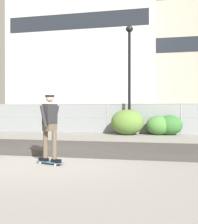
# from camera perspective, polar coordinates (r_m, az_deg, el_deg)

# --- Properties ---
(ground_plane) EXTENTS (120.00, 120.00, 0.00)m
(ground_plane) POSITION_cam_1_polar(r_m,az_deg,el_deg) (7.76, -10.61, -10.44)
(ground_plane) COLOR gray
(gravel_berm) EXTENTS (17.14, 2.56, 0.22)m
(gravel_berm) POSITION_cam_1_polar(r_m,az_deg,el_deg) (9.69, -5.86, -7.59)
(gravel_berm) COLOR #3D3A38
(gravel_berm) RESTS_ON ground_plane
(skateboard) EXTENTS (0.82, 0.45, 0.07)m
(skateboard) POSITION_cam_1_polar(r_m,az_deg,el_deg) (7.49, -10.35, -10.39)
(skateboard) COLOR #2D608C
(skateboard) RESTS_ON ground_plane
(skater) EXTENTS (0.71, 0.62, 1.82)m
(skater) POSITION_cam_1_polar(r_m,az_deg,el_deg) (7.36, -10.37, -2.33)
(skater) COLOR black
(skater) RESTS_ON skateboard
(chain_fence) EXTENTS (17.75, 0.06, 1.85)m
(chain_fence) POSITION_cam_1_polar(r_m,az_deg,el_deg) (16.81, 1.74, -1.34)
(chain_fence) COLOR gray
(chain_fence) RESTS_ON ground_plane
(street_lamp) EXTENTS (0.44, 0.44, 6.41)m
(street_lamp) POSITION_cam_1_polar(r_m,az_deg,el_deg) (16.25, 6.44, 9.52)
(street_lamp) COLOR black
(street_lamp) RESTS_ON ground_plane
(parked_car_near) EXTENTS (4.47, 2.09, 1.66)m
(parked_car_near) POSITION_cam_1_polar(r_m,az_deg,el_deg) (20.44, -8.03, -1.29)
(parked_car_near) COLOR navy
(parked_car_near) RESTS_ON ground_plane
(parked_car_mid) EXTENTS (4.42, 1.98, 1.66)m
(parked_car_mid) POSITION_cam_1_polar(r_m,az_deg,el_deg) (18.85, 10.22, -1.44)
(parked_car_mid) COLOR maroon
(parked_car_mid) RESTS_ON ground_plane
(library_building) EXTENTS (24.58, 15.63, 24.83)m
(library_building) POSITION_cam_1_polar(r_m,az_deg,el_deg) (51.32, -2.35, 12.81)
(library_building) COLOR #B2AFA8
(library_building) RESTS_ON ground_plane
(shrub_left) EXTENTS (1.91, 1.57, 1.48)m
(shrub_left) POSITION_cam_1_polar(r_m,az_deg,el_deg) (15.80, 6.03, -2.16)
(shrub_left) COLOR #567A33
(shrub_left) RESTS_ON ground_plane
(shrub_center) EXTENTS (1.44, 1.18, 1.11)m
(shrub_center) POSITION_cam_1_polar(r_m,az_deg,el_deg) (16.06, 12.48, -2.78)
(shrub_center) COLOR #477F38
(shrub_center) RESTS_ON ground_plane
(shrub_right) EXTENTS (1.49, 1.22, 1.15)m
(shrub_right) POSITION_cam_1_polar(r_m,az_deg,el_deg) (16.19, 14.65, -2.69)
(shrub_right) COLOR #336B2D
(shrub_right) RESTS_ON ground_plane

